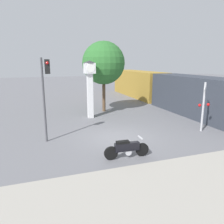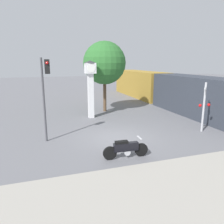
{
  "view_description": "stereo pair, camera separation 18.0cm",
  "coord_description": "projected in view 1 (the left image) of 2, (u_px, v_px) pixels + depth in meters",
  "views": [
    {
      "loc": [
        -4.5,
        -12.14,
        4.64
      ],
      "look_at": [
        0.04,
        1.1,
        1.41
      ],
      "focal_mm": 35.0,
      "sensor_mm": 36.0,
      "label": 1
    },
    {
      "loc": [
        -4.33,
        -12.2,
        4.64
      ],
      "look_at": [
        0.04,
        1.1,
        1.41
      ],
      "focal_mm": 35.0,
      "sensor_mm": 36.0,
      "label": 2
    }
  ],
  "objects": [
    {
      "name": "railroad_crossing_signal",
      "position": [
        204.0,
        105.0,
        14.58
      ],
      "size": [
        0.9,
        0.82,
        3.34
      ],
      "color": "#B7B7BC",
      "rests_on": "ground_plane"
    },
    {
      "name": "clock_tower",
      "position": [
        90.0,
        81.0,
        17.92
      ],
      "size": [
        1.0,
        1.0,
        4.75
      ],
      "color": "white",
      "rests_on": "ground_plane"
    },
    {
      "name": "freight_train",
      "position": [
        162.0,
        89.0,
        24.43
      ],
      "size": [
        2.8,
        23.67,
        3.4
      ],
      "color": "#333842",
      "rests_on": "ground_plane"
    },
    {
      "name": "sidewalk_strip",
      "position": [
        188.0,
        203.0,
        7.28
      ],
      "size": [
        36.0,
        6.0,
        0.1
      ],
      "color": "#9E998E",
      "rests_on": "ground_plane"
    },
    {
      "name": "street_tree",
      "position": [
        104.0,
        63.0,
        19.99
      ],
      "size": [
        3.92,
        3.92,
        6.49
      ],
      "color": "brown",
      "rests_on": "ground_plane"
    },
    {
      "name": "ground_plane",
      "position": [
        117.0,
        138.0,
        13.66
      ],
      "size": [
        120.0,
        120.0,
        0.0
      ],
      "primitive_type": "plane",
      "color": "slate"
    },
    {
      "name": "motorcycle",
      "position": [
        127.0,
        149.0,
        10.7
      ],
      "size": [
        2.31,
        0.5,
        1.02
      ],
      "rotation": [
        0.0,
        0.0,
        -0.05
      ],
      "color": "black",
      "rests_on": "ground_plane"
    },
    {
      "name": "traffic_light",
      "position": [
        45.0,
        86.0,
        12.35
      ],
      "size": [
        0.5,
        0.35,
        4.88
      ],
      "color": "#47474C",
      "rests_on": "ground_plane"
    }
  ]
}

